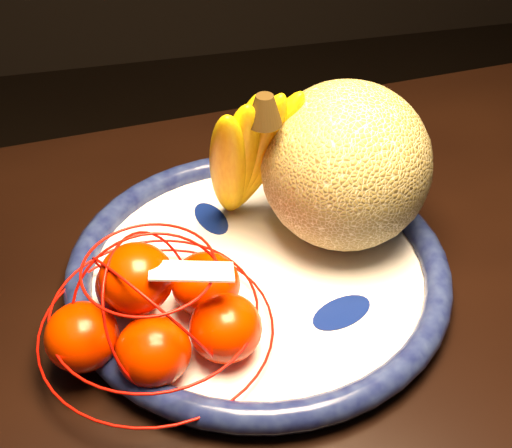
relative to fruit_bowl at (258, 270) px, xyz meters
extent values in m
cube|color=black|center=(-0.12, -0.13, -0.04)|extent=(1.60, 1.04, 0.04)
cylinder|color=black|center=(0.53, 0.32, -0.42)|extent=(0.06, 0.06, 0.72)
cylinder|color=white|center=(0.00, 0.00, -0.01)|extent=(0.36, 0.36, 0.02)
torus|color=#070933|center=(0.00, 0.00, 0.00)|extent=(0.40, 0.40, 0.03)
cylinder|color=white|center=(0.00, 0.00, -0.01)|extent=(0.18, 0.18, 0.01)
ellipsoid|color=navy|center=(0.07, -0.08, 0.00)|extent=(0.15, 0.11, 0.00)
ellipsoid|color=navy|center=(-0.03, 0.09, 0.00)|extent=(0.09, 0.13, 0.00)
ellipsoid|color=navy|center=(-0.12, 0.00, 0.00)|extent=(0.11, 0.07, 0.00)
sphere|color=olive|center=(0.10, 0.04, 0.09)|extent=(0.18, 0.18, 0.18)
ellipsoid|color=yellow|center=(-0.02, 0.07, 0.10)|extent=(0.06, 0.12, 0.19)
ellipsoid|color=yellow|center=(-0.01, 0.07, 0.10)|extent=(0.05, 0.11, 0.19)
ellipsoid|color=yellow|center=(0.00, 0.07, 0.10)|extent=(0.07, 0.11, 0.19)
ellipsoid|color=yellow|center=(0.01, 0.07, 0.10)|extent=(0.09, 0.11, 0.19)
ellipsoid|color=yellow|center=(0.02, 0.08, 0.10)|extent=(0.11, 0.11, 0.19)
cone|color=black|center=(0.00, 0.07, 0.18)|extent=(0.03, 0.03, 0.03)
ellipsoid|color=#FB2D00|center=(-0.18, -0.08, 0.03)|extent=(0.07, 0.07, 0.06)
ellipsoid|color=#FB2D00|center=(-0.12, -0.11, 0.03)|extent=(0.07, 0.07, 0.06)
ellipsoid|color=#FB2D00|center=(-0.05, -0.10, 0.03)|extent=(0.07, 0.07, 0.06)
ellipsoid|color=#FB2D00|center=(-0.13, -0.02, 0.03)|extent=(0.07, 0.07, 0.06)
ellipsoid|color=#FB2D00|center=(-0.06, -0.04, 0.03)|extent=(0.07, 0.07, 0.06)
ellipsoid|color=#FB2D00|center=(-0.12, -0.06, 0.08)|extent=(0.07, 0.07, 0.06)
torus|color=#C60B04|center=(-0.11, -0.07, 0.01)|extent=(0.27, 0.27, 0.00)
torus|color=#C60B04|center=(-0.11, -0.07, 0.04)|extent=(0.24, 0.24, 0.00)
torus|color=#C60B04|center=(-0.11, -0.07, 0.09)|extent=(0.15, 0.15, 0.00)
torus|color=#C60B04|center=(-0.11, -0.07, 0.04)|extent=(0.15, 0.07, 0.13)
torus|color=#C60B04|center=(-0.11, -0.07, 0.04)|extent=(0.12, 0.16, 0.13)
torus|color=#C60B04|center=(-0.11, -0.07, 0.04)|extent=(0.13, 0.16, 0.13)
cube|color=white|center=(-0.08, -0.08, 0.09)|extent=(0.07, 0.04, 0.01)
camera|label=1|loc=(-0.12, -0.52, 0.51)|focal=50.00mm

